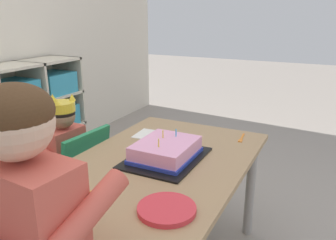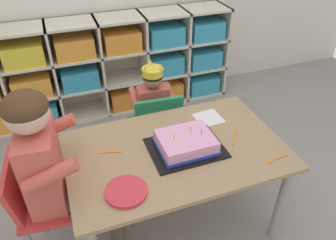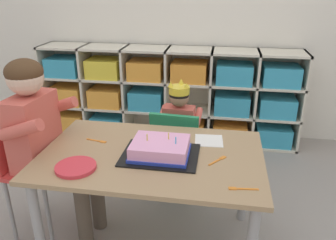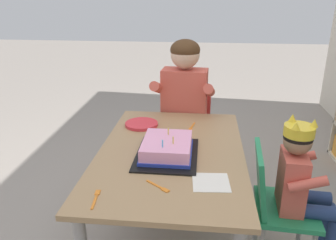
{
  "view_description": "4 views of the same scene",
  "coord_description": "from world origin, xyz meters",
  "px_view_note": "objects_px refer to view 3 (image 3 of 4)",
  "views": [
    {
      "loc": [
        -1.19,
        -0.65,
        1.22
      ],
      "look_at": [
        0.1,
        -0.0,
        0.76
      ],
      "focal_mm": 36.25,
      "sensor_mm": 36.0,
      "label": 1
    },
    {
      "loc": [
        -0.5,
        -1.23,
        1.73
      ],
      "look_at": [
        -0.05,
        -0.01,
        0.81
      ],
      "focal_mm": 34.87,
      "sensor_mm": 36.0,
      "label": 2
    },
    {
      "loc": [
        0.34,
        -1.52,
        1.44
      ],
      "look_at": [
        0.09,
        -0.04,
        0.81
      ],
      "focal_mm": 36.13,
      "sensor_mm": 36.0,
      "label": 3
    },
    {
      "loc": [
        1.56,
        0.15,
        1.36
      ],
      "look_at": [
        0.01,
        -0.01,
        0.77
      ],
      "focal_mm": 36.75,
      "sensor_mm": 36.0,
      "label": 4
    }
  ],
  "objects_px": {
    "classroom_chair_blue": "(177,145)",
    "paper_plate_stack": "(76,167)",
    "activity_table": "(152,166)",
    "child_with_crown": "(180,122)",
    "fork_scattered_mid_table": "(218,160)",
    "classroom_chair_adult_side": "(32,164)",
    "fork_near_cake_tray": "(241,189)",
    "birthday_cake_on_tray": "(160,150)",
    "adult_helper_seated": "(44,132)",
    "fork_near_child_seat": "(98,141)"
  },
  "relations": [
    {
      "from": "classroom_chair_blue",
      "to": "activity_table",
      "type": "bearing_deg",
      "value": 87.63
    },
    {
      "from": "classroom_chair_blue",
      "to": "fork_near_cake_tray",
      "type": "distance_m",
      "value": 0.9
    },
    {
      "from": "activity_table",
      "to": "fork_scattered_mid_table",
      "type": "height_order",
      "value": "fork_scattered_mid_table"
    },
    {
      "from": "classroom_chair_blue",
      "to": "classroom_chair_adult_side",
      "type": "bearing_deg",
      "value": 36.91
    },
    {
      "from": "activity_table",
      "to": "birthday_cake_on_tray",
      "type": "height_order",
      "value": "birthday_cake_on_tray"
    },
    {
      "from": "classroom_chair_blue",
      "to": "child_with_crown",
      "type": "relative_size",
      "value": 0.79
    },
    {
      "from": "classroom_chair_blue",
      "to": "paper_plate_stack",
      "type": "relative_size",
      "value": 3.3
    },
    {
      "from": "classroom_chair_blue",
      "to": "adult_helper_seated",
      "type": "height_order",
      "value": "adult_helper_seated"
    },
    {
      "from": "activity_table",
      "to": "birthday_cake_on_tray",
      "type": "bearing_deg",
      "value": -17.44
    },
    {
      "from": "activity_table",
      "to": "classroom_chair_adult_side",
      "type": "bearing_deg",
      "value": 177.64
    },
    {
      "from": "fork_near_cake_tray",
      "to": "fork_scattered_mid_table",
      "type": "height_order",
      "value": "same"
    },
    {
      "from": "classroom_chair_blue",
      "to": "classroom_chair_adult_side",
      "type": "distance_m",
      "value": 0.92
    },
    {
      "from": "activity_table",
      "to": "classroom_chair_adult_side",
      "type": "distance_m",
      "value": 0.72
    },
    {
      "from": "paper_plate_stack",
      "to": "fork_near_child_seat",
      "type": "relative_size",
      "value": 1.56
    },
    {
      "from": "child_with_crown",
      "to": "paper_plate_stack",
      "type": "relative_size",
      "value": 4.18
    },
    {
      "from": "adult_helper_seated",
      "to": "birthday_cake_on_tray",
      "type": "relative_size",
      "value": 2.72
    },
    {
      "from": "child_with_crown",
      "to": "fork_scattered_mid_table",
      "type": "bearing_deg",
      "value": 117.31
    },
    {
      "from": "classroom_chair_adult_side",
      "to": "birthday_cake_on_tray",
      "type": "bearing_deg",
      "value": -88.64
    },
    {
      "from": "classroom_chair_adult_side",
      "to": "fork_scattered_mid_table",
      "type": "distance_m",
      "value": 1.07
    },
    {
      "from": "adult_helper_seated",
      "to": "birthday_cake_on_tray",
      "type": "xyz_separation_m",
      "value": [
        0.65,
        -0.04,
        -0.03
      ]
    },
    {
      "from": "activity_table",
      "to": "paper_plate_stack",
      "type": "relative_size",
      "value": 5.89
    },
    {
      "from": "child_with_crown",
      "to": "fork_scattered_mid_table",
      "type": "height_order",
      "value": "child_with_crown"
    },
    {
      "from": "activity_table",
      "to": "paper_plate_stack",
      "type": "bearing_deg",
      "value": -147.15
    },
    {
      "from": "adult_helper_seated",
      "to": "fork_near_child_seat",
      "type": "distance_m",
      "value": 0.29
    },
    {
      "from": "fork_near_child_seat",
      "to": "activity_table",
      "type": "bearing_deg",
      "value": 176.08
    },
    {
      "from": "birthday_cake_on_tray",
      "to": "fork_scattered_mid_table",
      "type": "distance_m",
      "value": 0.3
    },
    {
      "from": "activity_table",
      "to": "fork_near_cake_tray",
      "type": "height_order",
      "value": "fork_near_cake_tray"
    },
    {
      "from": "child_with_crown",
      "to": "classroom_chair_adult_side",
      "type": "relative_size",
      "value": 1.19
    },
    {
      "from": "classroom_chair_blue",
      "to": "adult_helper_seated",
      "type": "distance_m",
      "value": 0.88
    },
    {
      "from": "birthday_cake_on_tray",
      "to": "adult_helper_seated",
      "type": "bearing_deg",
      "value": 176.85
    },
    {
      "from": "activity_table",
      "to": "child_with_crown",
      "type": "xyz_separation_m",
      "value": [
        0.07,
        0.64,
        -0.01
      ]
    },
    {
      "from": "classroom_chair_adult_side",
      "to": "birthday_cake_on_tray",
      "type": "distance_m",
      "value": 0.79
    },
    {
      "from": "child_with_crown",
      "to": "fork_scattered_mid_table",
      "type": "distance_m",
      "value": 0.72
    },
    {
      "from": "classroom_chair_adult_side",
      "to": "birthday_cake_on_tray",
      "type": "height_order",
      "value": "birthday_cake_on_tray"
    },
    {
      "from": "classroom_chair_blue",
      "to": "birthday_cake_on_tray",
      "type": "xyz_separation_m",
      "value": [
        -0.01,
        -0.54,
        0.25
      ]
    },
    {
      "from": "birthday_cake_on_tray",
      "to": "classroom_chair_adult_side",
      "type": "bearing_deg",
      "value": 176.62
    },
    {
      "from": "child_with_crown",
      "to": "fork_near_cake_tray",
      "type": "xyz_separation_m",
      "value": [
        0.38,
        -0.89,
        0.09
      ]
    },
    {
      "from": "activity_table",
      "to": "classroom_chair_adult_side",
      "type": "height_order",
      "value": "classroom_chair_adult_side"
    },
    {
      "from": "classroom_chair_adult_side",
      "to": "adult_helper_seated",
      "type": "relative_size",
      "value": 0.65
    },
    {
      "from": "birthday_cake_on_tray",
      "to": "fork_scattered_mid_table",
      "type": "height_order",
      "value": "birthday_cake_on_tray"
    },
    {
      "from": "activity_table",
      "to": "paper_plate_stack",
      "type": "xyz_separation_m",
      "value": [
        -0.33,
        -0.21,
        0.09
      ]
    },
    {
      "from": "classroom_chair_blue",
      "to": "fork_near_cake_tray",
      "type": "bearing_deg",
      "value": 120.81
    },
    {
      "from": "classroom_chair_blue",
      "to": "birthday_cake_on_tray",
      "type": "bearing_deg",
      "value": 93.07
    },
    {
      "from": "fork_near_child_seat",
      "to": "paper_plate_stack",
      "type": "bearing_deg",
      "value": 102.11
    },
    {
      "from": "child_with_crown",
      "to": "adult_helper_seated",
      "type": "relative_size",
      "value": 0.77
    },
    {
      "from": "fork_near_child_seat",
      "to": "classroom_chair_adult_side",
      "type": "bearing_deg",
      "value": 20.71
    },
    {
      "from": "paper_plate_stack",
      "to": "child_with_crown",
      "type": "bearing_deg",
      "value": 65.1
    },
    {
      "from": "classroom_chair_adult_side",
      "to": "activity_table",
      "type": "bearing_deg",
      "value": -87.62
    },
    {
      "from": "fork_near_child_seat",
      "to": "classroom_chair_blue",
      "type": "bearing_deg",
      "value": -120.05
    },
    {
      "from": "classroom_chair_adult_side",
      "to": "fork_near_cake_tray",
      "type": "bearing_deg",
      "value": -98.87
    }
  ]
}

